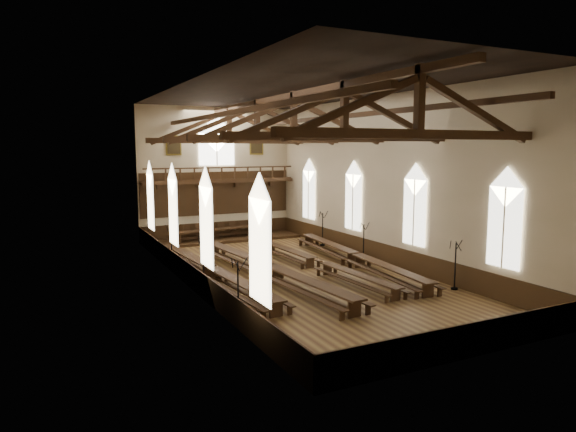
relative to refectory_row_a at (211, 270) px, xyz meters
name	(u,v)px	position (x,y,z in m)	size (l,w,h in m)	color
ground	(293,273)	(4.60, -0.46, -0.55)	(26.00, 26.00, 0.00)	brown
room_walls	(294,156)	(4.60, -0.46, 5.91)	(26.00, 26.00, 26.00)	beige
wainscot_band	(293,262)	(4.60, -0.46, 0.05)	(12.00, 26.00, 1.20)	#382310
side_windows	(294,206)	(4.60, -0.46, 3.19)	(11.85, 19.80, 4.50)	silver
end_window	(217,144)	(4.60, 12.44, 6.67)	(2.80, 0.12, 3.80)	white
minstrels_gallery	(218,187)	(4.60, 12.20, 3.36)	(11.80, 1.24, 3.70)	#3A2512
portraits	(217,145)	(4.60, 12.44, 6.55)	(7.75, 0.09, 1.45)	brown
roof_trusses	(294,123)	(4.60, -0.46, 7.67)	(11.70, 25.70, 2.80)	#3A2512
refectory_row_a	(211,270)	(0.00, 0.00, 0.00)	(2.04, 14.51, 0.75)	#3A2512
refectory_row_b	(268,268)	(2.74, -1.15, 0.05)	(2.34, 15.21, 0.82)	#3A2512
refectory_row_c	(318,263)	(6.03, -0.74, -0.06)	(1.64, 13.66, 0.66)	#3A2512
refectory_row_d	(356,256)	(8.72, -0.55, 0.01)	(2.24, 14.70, 0.77)	#3A2512
dais	(225,239)	(4.63, 10.94, -0.45)	(11.40, 2.81, 0.19)	#382310
high_table	(225,229)	(4.63, 10.94, 0.28)	(8.10, 1.97, 0.75)	#3A2512
high_chairs	(221,229)	(4.63, 11.73, 0.23)	(5.92, 0.53, 1.08)	#3A2512
candelabrum_left_near	(238,301)	(-0.95, -6.39, 0.22)	(0.69, 0.78, 2.54)	black
candelabrum_left_mid	(204,274)	(-0.95, -1.76, 0.28)	(0.76, 0.83, 2.72)	black
candelabrum_left_far	(172,253)	(-0.95, 4.61, 0.18)	(0.72, 0.70, 2.41)	black
candelabrum_right_near	(455,275)	(10.15, -6.98, 0.20)	(0.70, 0.74, 2.45)	black
candelabrum_right_mid	(363,248)	(10.15, 0.78, 0.16)	(0.67, 0.70, 2.33)	black
candelabrum_right_far	(322,235)	(10.15, 5.85, 0.20)	(0.71, 0.75, 2.48)	black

